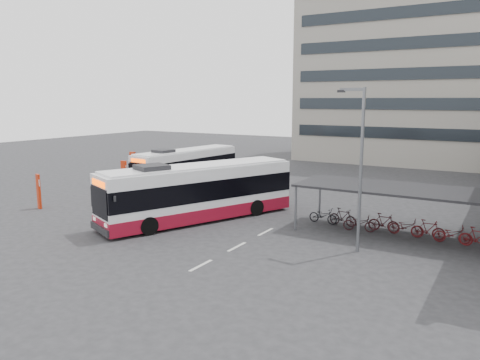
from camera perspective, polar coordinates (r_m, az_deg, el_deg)
The scene contains 11 objects.
ground at distance 26.54m, azimuth -1.68°, elevation -5.59°, with size 120.00×120.00×0.00m, color #28282B.
bike_shelter at distance 25.80m, azimuth 18.20°, elevation -3.55°, with size 10.00×4.00×2.54m.
office_block at distance 58.37m, azimuth 23.74°, elevation 14.36°, with size 30.00×15.00×25.00m, color gray.
road_markings at distance 22.83m, azimuth -0.40°, elevation -8.14°, with size 0.15×7.60×0.01m.
bus_main at distance 27.55m, azimuth -5.04°, elevation -1.55°, with size 7.08×11.98×3.53m.
bus_teal at distance 39.70m, azimuth -6.55°, elevation 1.63°, with size 3.39×10.72×3.12m.
pedestrian at distance 31.18m, azimuth -9.05°, elevation -1.64°, with size 0.67×0.44×1.84m, color black.
lamp_post at distance 21.95m, azimuth 14.33°, elevation 2.38°, with size 1.33×0.25×7.58m.
sign_totem_south at distance 33.09m, azimuth -23.34°, elevation -1.22°, with size 0.48×0.29×2.27m.
sign_totem_mid at distance 36.52m, azimuth -13.95°, elevation 0.43°, with size 0.54×0.19×2.48m.
sign_totem_north at distance 40.54m, azimuth -12.92°, elevation 1.53°, with size 0.58×0.20×2.69m.
Camera 1 is at (13.72, -21.60, 7.03)m, focal length 35.00 mm.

